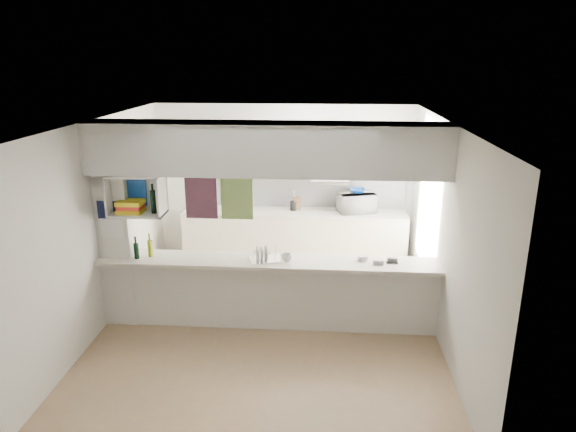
# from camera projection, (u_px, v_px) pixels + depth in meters

# --- Properties ---
(floor) EXTENTS (4.80, 4.80, 0.00)m
(floor) POSITION_uv_depth(u_px,v_px,m) (269.00, 326.00, 6.59)
(floor) COLOR #A27D5E
(floor) RESTS_ON ground
(ceiling) EXTENTS (4.80, 4.80, 0.00)m
(ceiling) POSITION_uv_depth(u_px,v_px,m) (266.00, 122.00, 5.81)
(ceiling) COLOR white
(ceiling) RESTS_ON wall_back
(wall_back) EXTENTS (4.20, 0.00, 4.20)m
(wall_back) POSITION_uv_depth(u_px,v_px,m) (284.00, 184.00, 8.49)
(wall_back) COLOR silver
(wall_back) RESTS_ON floor
(wall_left) EXTENTS (0.00, 4.80, 4.80)m
(wall_left) POSITION_uv_depth(u_px,v_px,m) (99.00, 227.00, 6.35)
(wall_left) COLOR silver
(wall_left) RESTS_ON floor
(wall_right) EXTENTS (0.00, 4.80, 4.80)m
(wall_right) POSITION_uv_depth(u_px,v_px,m) (444.00, 235.00, 6.05)
(wall_right) COLOR silver
(wall_right) RESTS_ON floor
(servery_partition) EXTENTS (4.20, 0.50, 2.60)m
(servery_partition) POSITION_uv_depth(u_px,v_px,m) (253.00, 202.00, 6.11)
(servery_partition) COLOR silver
(servery_partition) RESTS_ON floor
(cubby_shelf) EXTENTS (0.65, 0.35, 0.50)m
(cubby_shelf) POSITION_uv_depth(u_px,v_px,m) (136.00, 197.00, 6.13)
(cubby_shelf) COLOR white
(cubby_shelf) RESTS_ON bulkhead
(kitchen_run) EXTENTS (3.60, 0.63, 2.24)m
(kitchen_run) POSITION_uv_depth(u_px,v_px,m) (292.00, 216.00, 8.37)
(kitchen_run) COLOR beige
(kitchen_run) RESTS_ON floor
(microwave) EXTENTS (0.65, 0.52, 0.32)m
(microwave) POSITION_uv_depth(u_px,v_px,m) (356.00, 202.00, 8.22)
(microwave) COLOR white
(microwave) RESTS_ON bench_top
(bowl) EXTENTS (0.25, 0.25, 0.06)m
(bowl) POSITION_uv_depth(u_px,v_px,m) (357.00, 191.00, 8.19)
(bowl) COLOR navy
(bowl) RESTS_ON microwave
(dish_rack) EXTENTS (0.43, 0.37, 0.19)m
(dish_rack) POSITION_uv_depth(u_px,v_px,m) (264.00, 254.00, 6.28)
(dish_rack) COLOR silver
(dish_rack) RESTS_ON breakfast_bar
(cup) EXTENTS (0.15, 0.15, 0.10)m
(cup) POSITION_uv_depth(u_px,v_px,m) (287.00, 257.00, 6.22)
(cup) COLOR white
(cup) RESTS_ON dish_rack
(wine_bottles) EXTENTS (0.21, 0.14, 0.30)m
(wine_bottles) POSITION_uv_depth(u_px,v_px,m) (144.00, 249.00, 6.36)
(wine_bottles) COLOR black
(wine_bottles) RESTS_ON breakfast_bar
(plastic_tubs) EXTENTS (0.48, 0.21, 0.06)m
(plastic_tubs) POSITION_uv_depth(u_px,v_px,m) (376.00, 259.00, 6.26)
(plastic_tubs) COLOR silver
(plastic_tubs) RESTS_ON breakfast_bar
(utensil_jar) EXTENTS (0.11, 0.11, 0.15)m
(utensil_jar) POSITION_uv_depth(u_px,v_px,m) (293.00, 206.00, 8.32)
(utensil_jar) COLOR black
(utensil_jar) RESTS_ON bench_top
(knife_block) EXTENTS (0.12, 0.11, 0.21)m
(knife_block) POSITION_uv_depth(u_px,v_px,m) (297.00, 204.00, 8.34)
(knife_block) COLOR brown
(knife_block) RESTS_ON bench_top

